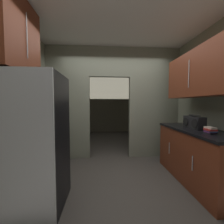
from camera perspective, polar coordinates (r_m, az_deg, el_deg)
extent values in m
plane|color=#47423D|center=(2.65, 3.73, -27.46)|extent=(20.00, 20.00, 0.00)
cube|color=silver|center=(3.04, 2.71, 30.99)|extent=(3.68, 6.78, 0.06)
cube|color=gray|center=(3.74, -16.66, 3.37)|extent=(1.03, 0.12, 2.74)
cube|color=gray|center=(3.88, 15.90, 3.37)|extent=(1.26, 0.12, 2.74)
cube|color=gray|center=(3.79, -0.97, 18.93)|extent=(0.99, 0.12, 0.72)
cube|color=gray|center=(7.02, -1.55, 3.40)|extent=(3.28, 0.10, 2.74)
cube|color=gray|center=(5.48, -17.59, 3.28)|extent=(0.10, 3.37, 2.74)
cube|color=gray|center=(5.66, 15.57, 3.31)|extent=(0.10, 3.37, 2.74)
cube|color=black|center=(2.19, -28.75, -10.14)|extent=(0.80, 0.72, 1.73)
cube|color=#B7BABC|center=(1.86, -33.66, -12.60)|extent=(0.80, 0.03, 1.73)
cube|color=maroon|center=(3.02, 30.12, -14.85)|extent=(0.60, 1.66, 0.88)
cube|color=black|center=(2.91, 30.38, -6.18)|extent=(0.64, 1.66, 0.04)
cylinder|color=#B7BABC|center=(2.55, 28.93, -17.14)|extent=(0.01, 0.01, 0.22)
cylinder|color=#B7BABC|center=(3.16, 21.47, -12.99)|extent=(0.01, 0.01, 0.22)
cube|color=maroon|center=(2.92, 30.94, 12.64)|extent=(0.34, 1.50, 0.77)
cylinder|color=#B7BABC|center=(2.82, 27.82, 13.08)|extent=(0.01, 0.01, 0.46)
cube|color=maroon|center=(2.48, -34.43, 23.58)|extent=(0.34, 0.88, 0.96)
cylinder|color=#B7BABC|center=(2.40, -30.31, 24.42)|extent=(0.01, 0.01, 0.58)
cube|color=black|center=(2.91, 29.45, -3.61)|extent=(0.15, 0.43, 0.21)
cylinder|color=#262626|center=(2.90, 29.52, -1.11)|extent=(0.02, 0.30, 0.02)
cylinder|color=black|center=(2.76, 29.55, -3.96)|extent=(0.01, 0.15, 0.15)
cylinder|color=black|center=(2.98, 26.82, -3.40)|extent=(0.01, 0.15, 0.15)
cube|color=black|center=(2.60, 33.86, -6.78)|extent=(0.13, 0.15, 0.01)
cube|color=#8C3893|center=(2.60, 33.97, -6.46)|extent=(0.12, 0.14, 0.02)
cube|color=#2D609E|center=(2.59, 34.29, -6.18)|extent=(0.14, 0.17, 0.01)
cube|color=red|center=(2.58, 34.07, -5.74)|extent=(0.13, 0.16, 0.03)
cube|color=beige|center=(2.58, 34.06, -5.14)|extent=(0.10, 0.16, 0.02)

